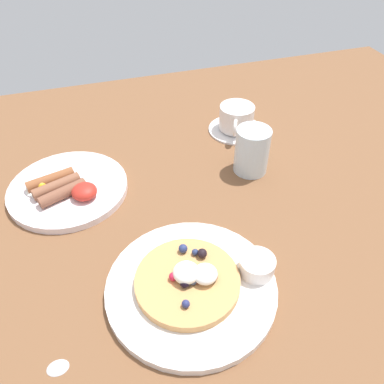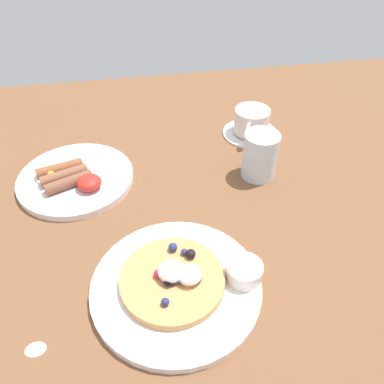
{
  "view_description": "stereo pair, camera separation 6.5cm",
  "coord_description": "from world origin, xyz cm",
  "px_view_note": "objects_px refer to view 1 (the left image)",
  "views": [
    {
      "loc": [
        -11.8,
        -49.45,
        49.43
      ],
      "look_at": [
        3.42,
        -0.74,
        4.0
      ],
      "focal_mm": 36.14,
      "sensor_mm": 36.0,
      "label": 1
    },
    {
      "loc": [
        -5.46,
        -50.99,
        49.43
      ],
      "look_at": [
        3.42,
        -0.74,
        4.0
      ],
      "focal_mm": 36.14,
      "sensor_mm": 36.0,
      "label": 2
    }
  ],
  "objects_px": {
    "breakfast_plate": "(68,189)",
    "water_glass": "(252,151)",
    "syrup_ramekin": "(257,265)",
    "coffee_cup": "(237,117)",
    "coffee_saucer": "(236,129)",
    "pancake_plate": "(191,287)"
  },
  "relations": [
    {
      "from": "breakfast_plate",
      "to": "water_glass",
      "type": "relative_size",
      "value": 2.39
    },
    {
      "from": "syrup_ramekin",
      "to": "water_glass",
      "type": "relative_size",
      "value": 0.58
    },
    {
      "from": "breakfast_plate",
      "to": "coffee_cup",
      "type": "bearing_deg",
      "value": 14.92
    },
    {
      "from": "syrup_ramekin",
      "to": "coffee_cup",
      "type": "height_order",
      "value": "coffee_cup"
    },
    {
      "from": "water_glass",
      "to": "coffee_saucer",
      "type": "bearing_deg",
      "value": 79.15
    },
    {
      "from": "pancake_plate",
      "to": "syrup_ramekin",
      "type": "bearing_deg",
      "value": -3.28
    },
    {
      "from": "breakfast_plate",
      "to": "water_glass",
      "type": "distance_m",
      "value": 0.37
    },
    {
      "from": "coffee_saucer",
      "to": "breakfast_plate",
      "type": "bearing_deg",
      "value": -164.92
    },
    {
      "from": "syrup_ramekin",
      "to": "pancake_plate",
      "type": "bearing_deg",
      "value": 176.72
    },
    {
      "from": "breakfast_plate",
      "to": "syrup_ramekin",
      "type": "bearing_deg",
      "value": -47.96
    },
    {
      "from": "syrup_ramekin",
      "to": "coffee_saucer",
      "type": "bearing_deg",
      "value": 72.0
    },
    {
      "from": "coffee_saucer",
      "to": "pancake_plate",
      "type": "bearing_deg",
      "value": -120.6
    },
    {
      "from": "syrup_ramekin",
      "to": "water_glass",
      "type": "bearing_deg",
      "value": 68.03
    },
    {
      "from": "pancake_plate",
      "to": "coffee_cup",
      "type": "bearing_deg",
      "value": 59.38
    },
    {
      "from": "breakfast_plate",
      "to": "coffee_saucer",
      "type": "xyz_separation_m",
      "value": [
        0.39,
        0.1,
        -0.0
      ]
    },
    {
      "from": "pancake_plate",
      "to": "coffee_saucer",
      "type": "xyz_separation_m",
      "value": [
        0.23,
        0.39,
        -0.0
      ]
    },
    {
      "from": "syrup_ramekin",
      "to": "coffee_saucer",
      "type": "xyz_separation_m",
      "value": [
        0.13,
        0.39,
        -0.02
      ]
    },
    {
      "from": "coffee_saucer",
      "to": "water_glass",
      "type": "distance_m",
      "value": 0.15
    },
    {
      "from": "pancake_plate",
      "to": "syrup_ramekin",
      "type": "height_order",
      "value": "syrup_ramekin"
    },
    {
      "from": "pancake_plate",
      "to": "coffee_saucer",
      "type": "height_order",
      "value": "pancake_plate"
    },
    {
      "from": "pancake_plate",
      "to": "breakfast_plate",
      "type": "height_order",
      "value": "same"
    },
    {
      "from": "coffee_cup",
      "to": "water_glass",
      "type": "relative_size",
      "value": 1.09
    }
  ]
}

